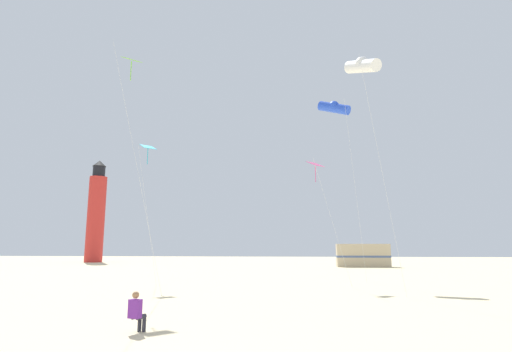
{
  "coord_description": "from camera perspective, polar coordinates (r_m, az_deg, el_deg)",
  "views": [
    {
      "loc": [
        2.74,
        -6.25,
        2.41
      ],
      "look_at": [
        1.1,
        9.04,
        5.08
      ],
      "focal_mm": 28.73,
      "sensor_mm": 36.0,
      "label": 1
    }
  ],
  "objects": [
    {
      "name": "kite_diamond_cyan",
      "position": [
        28.47,
        -14.81,
        3.24
      ],
      "size": [
        1.68,
        1.68,
        9.28
      ],
      "color": "silver",
      "rests_on": "ground"
    },
    {
      "name": "kite_tube_white",
      "position": [
        23.94,
        14.57,
        14.65
      ],
      "size": [
        2.47,
        2.79,
        12.92
      ],
      "color": "silver",
      "rests_on": "ground"
    },
    {
      "name": "lighthouse_distant",
      "position": [
        72.71,
        -21.36,
        -4.91
      ],
      "size": [
        2.8,
        2.8,
        16.8
      ],
      "color": "red",
      "rests_on": "ground"
    },
    {
      "name": "kite_diamond_rainbow",
      "position": [
        26.91,
        8.39,
        1.05
      ],
      "size": [
        2.66,
        2.66,
        7.96
      ],
      "color": "silver",
      "rests_on": "ground"
    },
    {
      "name": "rv_van_tan",
      "position": [
        53.55,
        14.64,
        -10.65
      ],
      "size": [
        6.45,
        2.38,
        2.8
      ],
      "rotation": [
        0.0,
        0.0,
        -0.01
      ],
      "color": "#C6B28C",
      "rests_on": "ground"
    },
    {
      "name": "kite_flyer_standing",
      "position": [
        12.78,
        -16.26,
        -17.57
      ],
      "size": [
        0.43,
        0.56,
        1.16
      ],
      "rotation": [
        0.0,
        0.0,
        2.87
      ],
      "color": "#722D99",
      "rests_on": "ground"
    },
    {
      "name": "kite_diamond_lime",
      "position": [
        23.73,
        -16.88,
        13.97
      ],
      "size": [
        2.84,
        2.84,
        12.67
      ],
      "color": "silver",
      "rests_on": "ground"
    },
    {
      "name": "kite_tube_blue",
      "position": [
        31.26,
        10.81,
        9.34
      ],
      "size": [
        3.16,
        2.81,
        13.31
      ],
      "color": "silver",
      "rests_on": "ground"
    }
  ]
}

